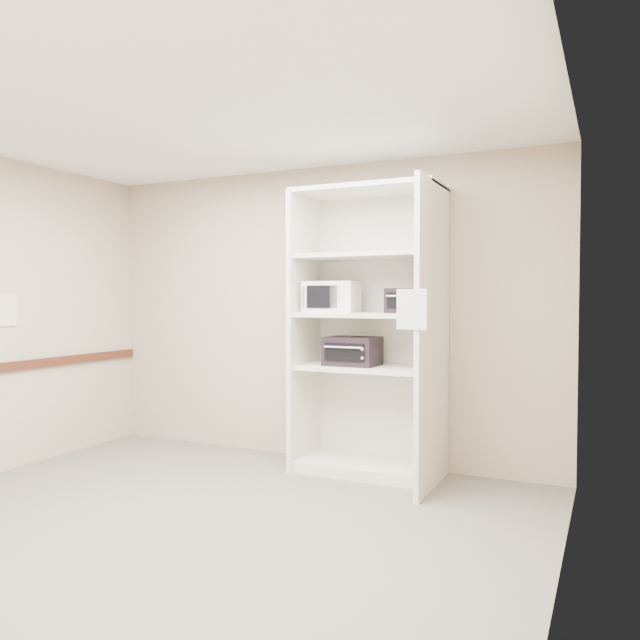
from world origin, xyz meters
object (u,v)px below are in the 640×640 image
at_px(shelving_unit, 374,341).
at_px(toaster_oven_lower, 352,351).
at_px(toaster_oven_upper, 410,301).
at_px(microwave, 332,297).

height_order(shelving_unit, toaster_oven_lower, shelving_unit).
bearing_deg(toaster_oven_upper, toaster_oven_lower, -174.24).
relative_size(shelving_unit, microwave, 5.46).
distance_m(microwave, toaster_oven_lower, 0.51).
bearing_deg(microwave, shelving_unit, -2.81).
xyz_separation_m(microwave, toaster_oven_upper, (0.71, -0.03, -0.03)).
xyz_separation_m(toaster_oven_upper, toaster_oven_lower, (-0.51, 0.01, -0.43)).
distance_m(shelving_unit, toaster_oven_upper, 0.48).
bearing_deg(microwave, toaster_oven_lower, -12.95).
height_order(shelving_unit, toaster_oven_upper, shelving_unit).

